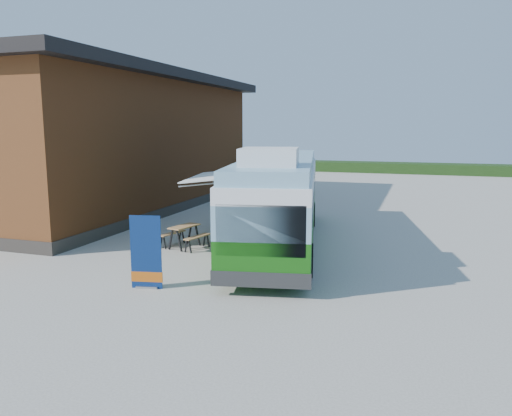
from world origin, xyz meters
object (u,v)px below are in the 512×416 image
(banner, at_px, (146,259))
(bus, at_px, (279,197))
(picnic_table, at_px, (184,231))
(slurry_tanker, at_px, (262,173))
(person_a, at_px, (274,216))
(person_b, at_px, (240,227))

(banner, bearing_deg, bus, 60.19)
(picnic_table, bearing_deg, slurry_tanker, 111.22)
(bus, distance_m, person_a, 1.39)
(person_a, bearing_deg, person_b, -154.26)
(picnic_table, distance_m, person_b, 2.19)
(bus, relative_size, picnic_table, 7.49)
(picnic_table, bearing_deg, banner, -63.45)
(picnic_table, relative_size, person_b, 0.97)
(picnic_table, relative_size, person_a, 0.90)
(person_a, height_order, person_b, person_a)
(picnic_table, height_order, person_a, person_a)
(banner, bearing_deg, person_a, 66.02)
(person_b, bearing_deg, person_a, -150.34)
(picnic_table, xyz_separation_m, person_b, (2.15, 0.30, 0.26))
(person_b, height_order, slurry_tanker, slurry_tanker)
(banner, distance_m, person_a, 7.47)
(banner, distance_m, person_b, 5.14)
(banner, xyz_separation_m, person_b, (0.98, 5.05, 0.03))
(person_b, bearing_deg, picnic_table, -36.31)
(person_b, bearing_deg, bus, -175.12)
(bus, distance_m, banner, 6.78)
(bus, height_order, person_b, bus)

